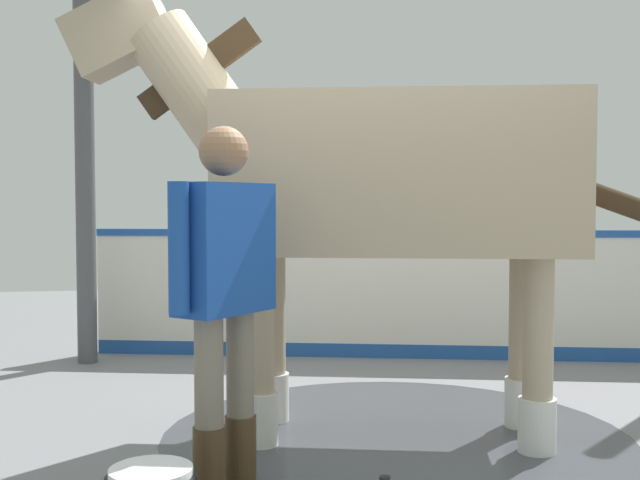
{
  "coord_description": "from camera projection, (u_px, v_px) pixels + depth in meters",
  "views": [
    {
      "loc": [
        0.89,
        4.19,
        1.33
      ],
      "look_at": [
        0.24,
        0.28,
        1.14
      ],
      "focal_mm": 43.86,
      "sensor_mm": 36.0,
      "label": 1
    }
  ],
  "objects": [
    {
      "name": "roof_post_near",
      "position": [
        85.0,
        178.0,
        6.43
      ],
      "size": [
        0.16,
        0.16,
        3.06
      ],
      "primitive_type": "cylinder",
      "color": "#4C4C51",
      "rests_on": "ground"
    },
    {
      "name": "wet_patch",
      "position": [
        396.0,
        435.0,
        4.46
      ],
      "size": [
        2.67,
        2.67,
        0.0
      ],
      "primitive_type": "cylinder",
      "color": "#42444C",
      "rests_on": "ground"
    },
    {
      "name": "handler",
      "position": [
        224.0,
        283.0,
        3.53
      ],
      "size": [
        0.49,
        0.52,
        1.67
      ],
      "rotation": [
        0.0,
        0.0,
        2.39
      ],
      "color": "#47331E",
      "rests_on": "ground"
    },
    {
      "name": "horse",
      "position": [
        374.0,
        181.0,
        4.4
      ],
      "size": [
        3.29,
        1.33,
        2.59
      ],
      "rotation": [
        0.0,
        0.0,
        -0.25
      ],
      "color": "tan",
      "rests_on": "ground"
    },
    {
      "name": "barrier_wall",
      "position": [
        393.0,
        299.0,
        6.67
      ],
      "size": [
        5.04,
        1.37,
        1.1
      ],
      "color": "silver",
      "rests_on": "ground"
    },
    {
      "name": "ground_plane",
      "position": [
        355.0,
        444.0,
        4.34
      ],
      "size": [
        16.0,
        16.0,
        0.02
      ],
      "primitive_type": "cube",
      "color": "gray"
    }
  ]
}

